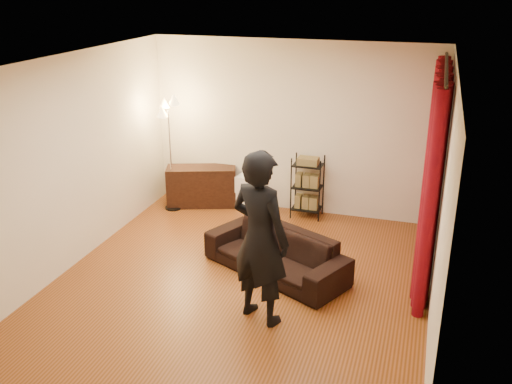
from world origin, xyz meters
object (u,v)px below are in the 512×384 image
(storage_boxes, at_px, (247,192))
(person, at_px, (260,238))
(media_cabinet, at_px, (202,186))
(wire_shelf, at_px, (307,187))
(floor_lamp, at_px, (171,155))
(sofa, at_px, (276,253))

(storage_boxes, bearing_deg, person, -69.23)
(media_cabinet, height_order, wire_shelf, wire_shelf)
(floor_lamp, bearing_deg, storage_boxes, 18.25)
(person, height_order, storage_boxes, person)
(sofa, distance_m, wire_shelf, 1.92)
(media_cabinet, relative_size, floor_lamp, 0.62)
(media_cabinet, bearing_deg, person, -75.92)
(wire_shelf, bearing_deg, media_cabinet, -176.56)
(person, bearing_deg, sofa, -62.07)
(sofa, bearing_deg, media_cabinet, 160.03)
(floor_lamp, bearing_deg, wire_shelf, 9.14)
(person, distance_m, wire_shelf, 2.99)
(sofa, xyz_separation_m, floor_lamp, (-2.17, 1.56, 0.63))
(sofa, distance_m, floor_lamp, 2.75)
(sofa, relative_size, person, 0.98)
(wire_shelf, relative_size, floor_lamp, 0.54)
(sofa, relative_size, media_cabinet, 1.70)
(person, height_order, floor_lamp, person)
(person, bearing_deg, media_cabinet, -34.96)
(person, relative_size, floor_lamp, 1.07)
(media_cabinet, bearing_deg, sofa, -65.20)
(sofa, height_order, storage_boxes, storage_boxes)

